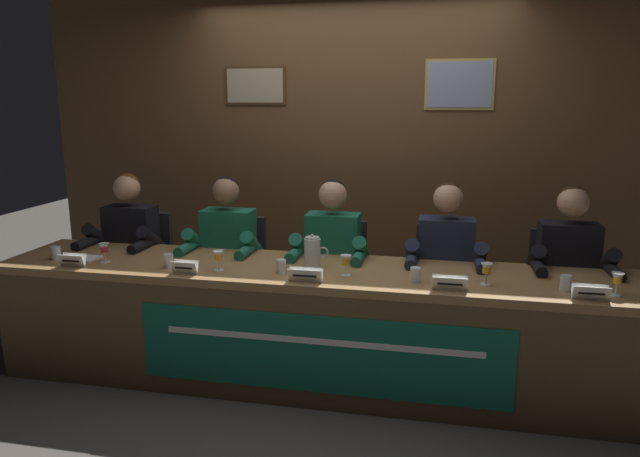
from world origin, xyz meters
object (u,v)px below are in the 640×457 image
(juice_glass_left, at_px, (218,257))
(water_cup_far_right, at_px, (566,284))
(nameplate_left, at_px, (185,267))
(water_cup_center, at_px, (281,267))
(panelist_left, at_px, (225,251))
(chair_far_right, at_px, (559,302))
(nameplate_right, at_px, (450,283))
(chair_center, at_px, (336,287))
(juice_glass_center, at_px, (346,261))
(chair_right, at_px, (443,294))
(juice_glass_right, at_px, (487,270))
(water_pitcher_central, at_px, (313,252))
(water_cup_right, at_px, (415,276))
(water_cup_far_left, at_px, (56,253))
(nameplate_center, at_px, (305,275))
(conference_table, at_px, (316,310))
(water_cup_left, at_px, (169,261))
(chair_left, at_px, (236,281))
(panelist_far_right, at_px, (569,270))
(juice_glass_far_left, at_px, (104,249))
(nameplate_far_right, at_px, (591,293))
(panelist_center, at_px, (331,257))
(panelist_far_left, at_px, (126,246))
(document_stack_far_left, at_px, (82,258))
(juice_glass_far_right, at_px, (617,280))
(chair_far_left, at_px, (142,275))

(juice_glass_left, relative_size, water_cup_far_right, 1.46)
(nameplate_left, height_order, water_cup_center, water_cup_center)
(panelist_left, xyz_separation_m, chair_far_right, (2.26, 0.20, -0.28))
(juice_glass_left, relative_size, nameplate_right, 0.66)
(chair_center, height_order, juice_glass_center, chair_center)
(chair_center, xyz_separation_m, chair_right, (0.75, 0.00, 0.00))
(juice_glass_right, bearing_deg, juice_glass_left, -178.52)
(panelist_left, distance_m, water_pitcher_central, 0.79)
(water_cup_center, bearing_deg, water_cup_right, -0.67)
(water_cup_far_left, height_order, nameplate_center, water_cup_far_left)
(nameplate_right, xyz_separation_m, juice_glass_right, (0.20, 0.14, 0.05))
(water_cup_far_left, distance_m, juice_glass_left, 1.13)
(conference_table, bearing_deg, water_cup_left, -176.60)
(conference_table, height_order, chair_center, chair_center)
(chair_left, distance_m, nameplate_center, 1.16)
(panelist_far_right, bearing_deg, conference_table, -162.69)
(juice_glass_far_left, height_order, nameplate_right, juice_glass_far_left)
(water_cup_far_left, relative_size, chair_center, 0.09)
(chair_right, height_order, nameplate_far_right, chair_right)
(panelist_center, bearing_deg, water_cup_far_left, -163.93)
(juice_glass_right, bearing_deg, water_cup_far_right, -2.38)
(panelist_far_left, relative_size, juice_glass_left, 9.99)
(nameplate_far_right, bearing_deg, panelist_left, 164.03)
(water_cup_right, height_order, water_pitcher_central, water_pitcher_central)
(juice_glass_center, relative_size, nameplate_far_right, 0.68)
(juice_glass_right, distance_m, document_stack_far_left, 2.53)
(nameplate_left, xyz_separation_m, water_pitcher_central, (0.71, 0.29, 0.05))
(conference_table, relative_size, panelist_far_right, 3.29)
(water_cup_far_left, xyz_separation_m, water_cup_right, (2.30, -0.02, 0.00))
(panelist_center, height_order, water_cup_right, panelist_center)
(water_cup_left, bearing_deg, juice_glass_far_right, -0.25)
(conference_table, distance_m, document_stack_far_left, 1.58)
(nameplate_left, bearing_deg, nameplate_far_right, -0.23)
(chair_left, bearing_deg, document_stack_far_left, -140.47)
(panelist_center, relative_size, juice_glass_far_right, 9.99)
(juice_glass_far_right, bearing_deg, nameplate_right, -173.91)
(nameplate_right, distance_m, chair_far_right, 1.16)
(chair_right, distance_m, juice_glass_right, 0.81)
(juice_glass_center, distance_m, water_cup_right, 0.41)
(juice_glass_far_left, relative_size, juice_glass_far_right, 1.00)
(conference_table, bearing_deg, document_stack_far_left, 179.71)
(panelist_far_right, bearing_deg, juice_glass_left, -165.97)
(chair_far_left, relative_size, water_pitcher_central, 4.34)
(chair_right, bearing_deg, water_cup_right, -103.36)
(conference_table, relative_size, panelist_center, 3.29)
(panelist_far_right, relative_size, water_cup_far_right, 14.58)
(water_cup_center, bearing_deg, water_pitcher_central, 47.20)
(panelist_center, bearing_deg, water_cup_far_right, -19.87)
(chair_left, distance_m, document_stack_far_left, 1.08)
(water_cup_left, height_order, nameplate_center, water_cup_left)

